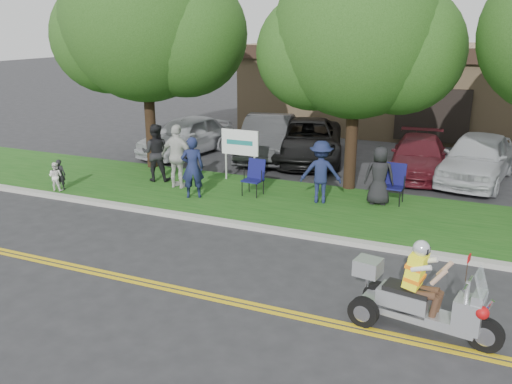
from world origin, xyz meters
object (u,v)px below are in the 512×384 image
at_px(parked_car_left, 268,137).
at_px(parked_car_right, 418,156).
at_px(spectator_adult_mid, 156,153).
at_px(parked_car_mid, 307,140).
at_px(lawn_chair_b, 394,181).
at_px(parked_car_far_right, 477,158).
at_px(spectator_adult_right, 178,156).
at_px(parked_car_far_left, 186,135).
at_px(lawn_chair_a, 255,175).
at_px(trike_scooter, 418,300).
at_px(spectator_adult_left, 192,167).

xyz_separation_m(parked_car_left, parked_car_right, (5.60, -0.15, -0.17)).
xyz_separation_m(spectator_adult_mid, parked_car_mid, (3.40, 4.96, -0.26)).
bearing_deg(lawn_chair_b, parked_car_far_right, 61.99).
height_order(spectator_adult_right, parked_car_far_left, spectator_adult_right).
bearing_deg(lawn_chair_a, parked_car_mid, 94.73).
relative_size(spectator_adult_mid, parked_car_far_right, 0.39).
relative_size(trike_scooter, parked_car_left, 0.51).
relative_size(lawn_chair_b, spectator_adult_mid, 0.60).
bearing_deg(trike_scooter, parked_car_right, 107.01).
bearing_deg(trike_scooter, parked_car_far_left, 145.75).
relative_size(lawn_chair_a, spectator_adult_right, 0.53).
distance_m(spectator_adult_right, parked_car_right, 8.13).
bearing_deg(spectator_adult_left, parked_car_mid, -133.12).
height_order(spectator_adult_left, parked_car_far_right, spectator_adult_left).
relative_size(parked_car_mid, parked_car_far_right, 1.17).
distance_m(lawn_chair_b, spectator_adult_left, 5.70).
bearing_deg(spectator_adult_left, parked_car_far_right, -173.54).
distance_m(parked_car_far_left, parked_car_far_right, 10.58).
distance_m(spectator_adult_left, parked_car_right, 7.90).
bearing_deg(parked_car_far_left, lawn_chair_a, -30.94).
xyz_separation_m(lawn_chair_a, spectator_adult_right, (-2.41, -0.31, 0.39)).
relative_size(spectator_adult_right, parked_car_far_left, 0.44).
xyz_separation_m(trike_scooter, parked_car_mid, (-5.47, 10.67, 0.19)).
xyz_separation_m(spectator_adult_right, parked_car_mid, (2.35, 5.35, -0.32)).
xyz_separation_m(trike_scooter, lawn_chair_a, (-5.40, 5.62, 0.12)).
distance_m(lawn_chair_a, parked_car_far_right, 7.36).
xyz_separation_m(parked_car_left, parked_car_mid, (1.49, 0.28, -0.05)).
bearing_deg(trike_scooter, parked_car_left, 133.26).
distance_m(spectator_adult_left, parked_car_mid, 6.21).
bearing_deg(spectator_adult_mid, lawn_chair_b, 166.28).
distance_m(lawn_chair_a, parked_car_far_left, 6.16).
bearing_deg(lawn_chair_b, spectator_adult_right, -167.79).
relative_size(parked_car_far_left, parked_car_far_right, 0.95).
relative_size(spectator_adult_right, parked_car_left, 0.40).
bearing_deg(parked_car_left, parked_car_far_right, -15.13).
distance_m(spectator_adult_mid, parked_car_left, 5.07).
relative_size(trike_scooter, parked_car_right, 0.57).
bearing_deg(spectator_adult_mid, spectator_adult_left, 131.43).
bearing_deg(parked_car_left, spectator_adult_mid, -124.59).
xyz_separation_m(parked_car_right, parked_car_far_right, (1.85, -0.20, 0.16)).
height_order(parked_car_mid, parked_car_far_right, parked_car_far_right).
bearing_deg(spectator_adult_right, parked_car_far_left, -59.23).
relative_size(parked_car_left, parked_car_right, 1.11).
bearing_deg(parked_car_far_right, lawn_chair_b, -111.11).
bearing_deg(spectator_adult_right, spectator_adult_mid, -17.19).
bearing_deg(parked_car_mid, parked_car_right, -21.40).
bearing_deg(parked_car_mid, lawn_chair_b, -62.10).
height_order(spectator_adult_left, parked_car_right, spectator_adult_left).
distance_m(spectator_adult_left, parked_car_far_left, 5.93).
xyz_separation_m(lawn_chair_b, parked_car_mid, (-3.94, 4.18, 0.03)).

